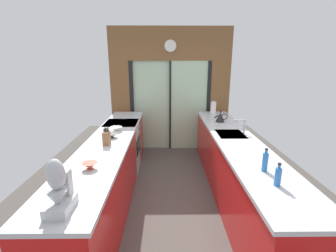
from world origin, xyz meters
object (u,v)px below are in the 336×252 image
(mixing_bowl_mid, at_px, (112,136))
(soap_bottle_near, at_px, (278,176))
(kettle, at_px, (220,117))
(stand_mixer, at_px, (59,191))
(knife_block, at_px, (107,138))
(soap_bottle_far, at_px, (265,162))
(paper_towel_roll, at_px, (213,108))
(mixing_bowl_far, at_px, (116,129))
(mixing_bowl_near, at_px, (90,166))
(oven_range, at_px, (123,147))

(mixing_bowl_mid, bearing_deg, soap_bottle_near, -37.77)
(kettle, bearing_deg, stand_mixer, -124.06)
(knife_block, bearing_deg, mixing_bowl_mid, 90.02)
(soap_bottle_far, height_order, paper_towel_roll, paper_towel_roll)
(knife_block, height_order, kettle, knife_block)
(kettle, bearing_deg, paper_towel_roll, 90.18)
(kettle, height_order, soap_bottle_near, soap_bottle_near)
(mixing_bowl_mid, height_order, kettle, kettle)
(mixing_bowl_mid, relative_size, paper_towel_roll, 0.62)
(mixing_bowl_far, xyz_separation_m, kettle, (1.78, 0.58, 0.05))
(mixing_bowl_near, relative_size, kettle, 0.64)
(oven_range, distance_m, mixing_bowl_near, 1.97)
(paper_towel_roll, bearing_deg, mixing_bowl_near, -124.46)
(soap_bottle_far, bearing_deg, mixing_bowl_far, 141.30)
(mixing_bowl_mid, bearing_deg, knife_block, -89.98)
(soap_bottle_far, relative_size, paper_towel_roll, 0.85)
(stand_mixer, height_order, kettle, stand_mixer)
(kettle, height_order, paper_towel_roll, paper_towel_roll)
(oven_range, distance_m, soap_bottle_far, 2.73)
(knife_block, relative_size, soap_bottle_far, 1.02)
(mixing_bowl_far, relative_size, soap_bottle_far, 0.77)
(mixing_bowl_far, xyz_separation_m, knife_block, (0.00, -0.62, 0.05))
(soap_bottle_far, bearing_deg, paper_towel_roll, 90.00)
(oven_range, bearing_deg, mixing_bowl_near, -89.44)
(mixing_bowl_near, bearing_deg, oven_range, 90.56)
(mixing_bowl_near, bearing_deg, soap_bottle_far, -2.18)
(stand_mixer, bearing_deg, mixing_bowl_far, 90.00)
(paper_towel_roll, bearing_deg, oven_range, -158.93)
(soap_bottle_near, distance_m, soap_bottle_far, 0.29)
(mixing_bowl_far, xyz_separation_m, paper_towel_roll, (1.78, 1.24, 0.09))
(oven_range, bearing_deg, mixing_bowl_far, -88.05)
(soap_bottle_near, distance_m, paper_towel_roll, 2.95)
(mixing_bowl_near, xyz_separation_m, soap_bottle_near, (1.78, -0.35, 0.05))
(knife_block, distance_m, soap_bottle_far, 1.95)
(mixing_bowl_far, height_order, soap_bottle_near, soap_bottle_near)
(oven_range, xyz_separation_m, mixing_bowl_near, (0.02, -1.90, 0.50))
(mixing_bowl_near, relative_size, knife_block, 0.64)
(oven_range, distance_m, mixing_bowl_far, 0.74)
(paper_towel_roll, bearing_deg, soap_bottle_far, -90.00)
(stand_mixer, relative_size, soap_bottle_far, 1.73)
(mixing_bowl_mid, relative_size, soap_bottle_far, 0.73)
(mixing_bowl_near, xyz_separation_m, mixing_bowl_mid, (-0.00, 1.03, -0.00))
(kettle, relative_size, soap_bottle_near, 1.15)
(mixing_bowl_far, bearing_deg, stand_mixer, -90.00)
(stand_mixer, relative_size, kettle, 1.70)
(mixing_bowl_far, bearing_deg, oven_range, 91.95)
(oven_range, relative_size, mixing_bowl_far, 4.91)
(oven_range, relative_size, paper_towel_roll, 3.21)
(paper_towel_roll, bearing_deg, soap_bottle_near, -90.00)
(oven_range, bearing_deg, paper_towel_roll, 21.07)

